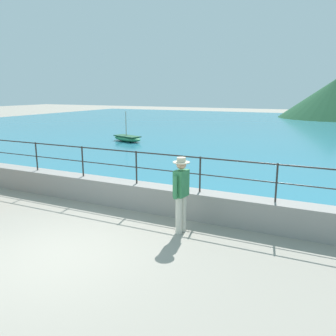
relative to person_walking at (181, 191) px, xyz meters
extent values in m
plane|color=gray|center=(-1.77, -2.18, -0.98)|extent=(120.00, 120.00, 0.00)
cube|color=gray|center=(-1.77, 1.02, -0.63)|extent=(20.00, 0.56, 0.70)
cylinder|color=#282623|center=(-5.45, 1.02, 0.17)|extent=(0.04, 0.04, 0.90)
cylinder|color=#282623|center=(-3.61, 1.02, 0.17)|extent=(0.04, 0.04, 0.90)
cylinder|color=#282623|center=(-1.77, 1.02, 0.17)|extent=(0.04, 0.04, 0.90)
cylinder|color=#282623|center=(0.07, 1.02, 0.17)|extent=(0.04, 0.04, 0.90)
cylinder|color=#282623|center=(1.91, 1.02, 0.17)|extent=(0.04, 0.04, 0.90)
cylinder|color=#282623|center=(-1.77, 1.02, 0.59)|extent=(18.40, 0.04, 0.04)
cylinder|color=#282623|center=(-1.77, 1.02, 0.17)|extent=(18.40, 0.03, 0.03)
cube|color=teal|center=(-1.77, 23.66, -0.95)|extent=(64.00, 44.32, 0.06)
cone|color=#1E4C2D|center=(2.70, 38.73, 1.34)|extent=(12.78, 12.78, 4.63)
cylinder|color=beige|center=(0.01, 0.09, -0.55)|extent=(0.15, 0.15, 0.86)
cylinder|color=beige|center=(-0.01, -0.09, -0.55)|extent=(0.15, 0.15, 0.86)
cube|color=#337F4C|center=(0.00, 0.00, 0.18)|extent=(0.27, 0.39, 0.60)
cylinder|color=#337F4C|center=(0.03, 0.24, 0.14)|extent=(0.09, 0.09, 0.52)
cylinder|color=#337F4C|center=(-0.03, -0.24, 0.14)|extent=(0.09, 0.09, 0.52)
sphere|color=tan|center=(0.00, 0.00, 0.61)|extent=(0.22, 0.22, 0.22)
cylinder|color=beige|center=(0.00, 0.00, 0.66)|extent=(0.38, 0.38, 0.02)
cylinder|color=beige|center=(0.00, 0.00, 0.72)|extent=(0.20, 0.20, 0.10)
ellipsoid|color=#338C59|center=(-8.77, 11.53, -0.74)|extent=(2.47, 1.57, 0.36)
cube|color=#1C4D31|center=(-8.77, 11.53, -0.59)|extent=(1.99, 1.30, 0.06)
cylinder|color=#B2A899|center=(-8.87, 11.57, 0.21)|extent=(0.06, 0.06, 1.53)
camera|label=1|loc=(2.97, -6.80, 2.19)|focal=36.79mm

